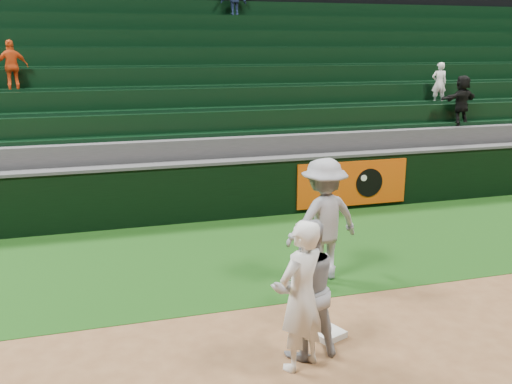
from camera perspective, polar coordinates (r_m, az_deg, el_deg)
ground at (r=7.53m, az=5.34°, el=-13.90°), size 70.00×70.00×0.00m
foul_grass at (r=10.12m, az=-0.97°, el=-6.15°), size 36.00×4.20×0.01m
first_base at (r=7.47m, az=7.16°, el=-13.85°), size 0.46×0.46×0.08m
first_baseman at (r=6.44m, az=4.55°, el=-10.32°), size 0.76×0.66×1.75m
baserunner at (r=6.71m, az=4.91°, el=-9.59°), size 0.85×0.68×1.68m
base_coach at (r=8.83m, az=6.74°, el=-2.77°), size 1.35×0.94×1.92m
field_wall at (r=11.98m, az=-3.68°, el=0.26°), size 36.00×0.45×1.25m
stadium_seating at (r=15.42m, az=-7.00°, el=7.42°), size 36.00×5.95×5.61m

